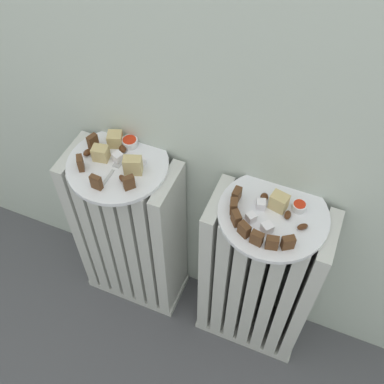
{
  "coord_description": "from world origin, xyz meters",
  "views": [
    {
      "loc": [
        0.29,
        -0.42,
        1.59
      ],
      "look_at": [
        0.0,
        0.28,
        0.65
      ],
      "focal_mm": 42.91,
      "sensor_mm": 36.0,
      "label": 1
    }
  ],
  "objects_px": {
    "radiator_right": "(258,280)",
    "radiator_left": "(131,235)",
    "plate_left": "(118,165)",
    "fork": "(112,172)",
    "plate_right": "(273,215)",
    "jam_bowl_right": "(299,206)",
    "jam_bowl_left": "(130,142)"
  },
  "relations": [
    {
      "from": "plate_left",
      "to": "jam_bowl_left",
      "type": "height_order",
      "value": "jam_bowl_left"
    },
    {
      "from": "plate_right",
      "to": "fork",
      "type": "height_order",
      "value": "fork"
    },
    {
      "from": "plate_left",
      "to": "plate_right",
      "type": "height_order",
      "value": "same"
    },
    {
      "from": "fork",
      "to": "jam_bowl_right",
      "type": "bearing_deg",
      "value": 8.23
    },
    {
      "from": "jam_bowl_right",
      "to": "fork",
      "type": "xyz_separation_m",
      "value": [
        -0.49,
        -0.07,
        -0.01
      ]
    },
    {
      "from": "radiator_right",
      "to": "radiator_left",
      "type": "bearing_deg",
      "value": 180.0
    },
    {
      "from": "jam_bowl_left",
      "to": "jam_bowl_right",
      "type": "distance_m",
      "value": 0.49
    },
    {
      "from": "radiator_left",
      "to": "plate_left",
      "type": "height_order",
      "value": "plate_left"
    },
    {
      "from": "plate_left",
      "to": "radiator_right",
      "type": "bearing_deg",
      "value": 0.0
    },
    {
      "from": "plate_left",
      "to": "jam_bowl_right",
      "type": "height_order",
      "value": "jam_bowl_right"
    },
    {
      "from": "jam_bowl_left",
      "to": "fork",
      "type": "xyz_separation_m",
      "value": [
        0.0,
        -0.11,
        -0.01
      ]
    },
    {
      "from": "radiator_left",
      "to": "plate_right",
      "type": "distance_m",
      "value": 0.56
    },
    {
      "from": "radiator_left",
      "to": "plate_left",
      "type": "xyz_separation_m",
      "value": [
        0.0,
        0.0,
        0.34
      ]
    },
    {
      "from": "plate_left",
      "to": "jam_bowl_right",
      "type": "relative_size",
      "value": 7.66
    },
    {
      "from": "fork",
      "to": "plate_left",
      "type": "bearing_deg",
      "value": 93.64
    },
    {
      "from": "plate_right",
      "to": "jam_bowl_left",
      "type": "distance_m",
      "value": 0.44
    },
    {
      "from": "fork",
      "to": "jam_bowl_left",
      "type": "bearing_deg",
      "value": 91.14
    },
    {
      "from": "plate_right",
      "to": "plate_left",
      "type": "bearing_deg",
      "value": 180.0
    },
    {
      "from": "jam_bowl_left",
      "to": "jam_bowl_right",
      "type": "xyz_separation_m",
      "value": [
        0.49,
        -0.04,
        -0.0
      ]
    },
    {
      "from": "jam_bowl_right",
      "to": "radiator_left",
      "type": "bearing_deg",
      "value": -175.78
    },
    {
      "from": "radiator_right",
      "to": "fork",
      "type": "height_order",
      "value": "fork"
    },
    {
      "from": "radiator_left",
      "to": "jam_bowl_right",
      "type": "relative_size",
      "value": 18.15
    },
    {
      "from": "plate_left",
      "to": "fork",
      "type": "xyz_separation_m",
      "value": [
        0.0,
        -0.03,
        0.01
      ]
    },
    {
      "from": "plate_left",
      "to": "jam_bowl_left",
      "type": "xyz_separation_m",
      "value": [
        -0.0,
        0.08,
        0.02
      ]
    },
    {
      "from": "jam_bowl_left",
      "to": "fork",
      "type": "distance_m",
      "value": 0.11
    },
    {
      "from": "radiator_left",
      "to": "fork",
      "type": "xyz_separation_m",
      "value": [
        0.0,
        -0.03,
        0.35
      ]
    },
    {
      "from": "plate_left",
      "to": "jam_bowl_right",
      "type": "distance_m",
      "value": 0.49
    },
    {
      "from": "fork",
      "to": "radiator_right",
      "type": "bearing_deg",
      "value": 4.53
    },
    {
      "from": "radiator_right",
      "to": "jam_bowl_right",
      "type": "xyz_separation_m",
      "value": [
        0.05,
        0.04,
        0.36
      ]
    },
    {
      "from": "radiator_left",
      "to": "plate_right",
      "type": "relative_size",
      "value": 2.37
    },
    {
      "from": "radiator_right",
      "to": "fork",
      "type": "relative_size",
      "value": 6.66
    },
    {
      "from": "radiator_right",
      "to": "jam_bowl_left",
      "type": "height_order",
      "value": "jam_bowl_left"
    }
  ]
}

